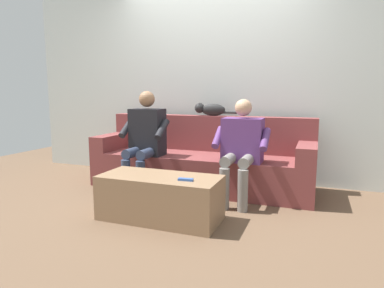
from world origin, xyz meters
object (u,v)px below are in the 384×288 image
object	(u,v)px
coffee_table	(160,198)
person_right_seated	(145,136)
couch	(202,162)
cat_on_backrest	(210,109)
remote_blue	(186,179)
person_left_seated	(241,145)

from	to	relation	value
coffee_table	person_right_seated	distance (m)	1.03
couch	cat_on_backrest	bearing A→B (deg)	-92.86
couch	person_right_seated	xyz separation A→B (m)	(0.55, 0.38, 0.33)
coffee_table	couch	bearing A→B (deg)	-90.00
coffee_table	remote_blue	xyz separation A→B (m)	(-0.27, 0.07, 0.21)
person_right_seated	cat_on_backrest	world-z (taller)	person_right_seated
coffee_table	cat_on_backrest	xyz separation A→B (m)	(-0.01, -1.38, 0.72)
remote_blue	person_left_seated	bearing A→B (deg)	-113.44
cat_on_backrest	person_right_seated	bearing A→B (deg)	47.86
cat_on_backrest	remote_blue	distance (m)	1.56
couch	coffee_table	xyz separation A→B (m)	(0.00, 1.14, -0.10)
person_left_seated	couch	bearing A→B (deg)	-34.41
coffee_table	remote_blue	bearing A→B (deg)	165.13
person_right_seated	cat_on_backrest	xyz separation A→B (m)	(-0.57, -0.62, 0.29)
person_right_seated	remote_blue	world-z (taller)	person_right_seated
couch	coffee_table	world-z (taller)	couch
person_right_seated	cat_on_backrest	bearing A→B (deg)	-132.14
couch	remote_blue	size ratio (longest dim) A/B	20.35
coffee_table	remote_blue	world-z (taller)	remote_blue
person_left_seated	remote_blue	world-z (taller)	person_left_seated
coffee_table	person_left_seated	size ratio (longest dim) A/B	1.01
couch	person_right_seated	size ratio (longest dim) A/B	2.26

